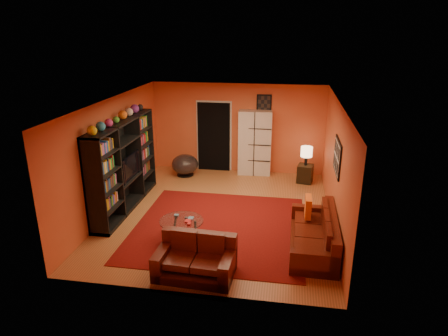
% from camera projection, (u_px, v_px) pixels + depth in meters
% --- Properties ---
extents(floor, '(6.00, 6.00, 0.00)m').
position_uv_depth(floor, '(220.00, 213.00, 9.28)').
color(floor, brown).
rests_on(floor, ground).
extents(ceiling, '(6.00, 6.00, 0.00)m').
position_uv_depth(ceiling, '(220.00, 102.00, 8.42)').
color(ceiling, white).
rests_on(ceiling, wall_back).
extents(wall_back, '(6.00, 0.00, 6.00)m').
position_uv_depth(wall_back, '(238.00, 128.00, 11.64)').
color(wall_back, '#CB512C').
rests_on(wall_back, floor).
extents(wall_front, '(6.00, 0.00, 6.00)m').
position_uv_depth(wall_front, '(186.00, 221.00, 6.06)').
color(wall_front, '#CB512C').
rests_on(wall_front, floor).
extents(wall_left, '(0.00, 6.00, 6.00)m').
position_uv_depth(wall_left, '(114.00, 155.00, 9.24)').
color(wall_left, '#CB512C').
rests_on(wall_left, floor).
extents(wall_right, '(0.00, 6.00, 6.00)m').
position_uv_depth(wall_right, '(336.00, 166.00, 8.47)').
color(wall_right, '#CB512C').
rests_on(wall_right, floor).
extents(rug, '(3.60, 3.60, 0.01)m').
position_uv_depth(rug, '(219.00, 227.00, 8.61)').
color(rug, '#540A09').
rests_on(rug, floor).
extents(doorway, '(0.95, 0.10, 2.04)m').
position_uv_depth(doorway, '(214.00, 137.00, 11.81)').
color(doorway, black).
rests_on(doorway, floor).
extents(wall_art_right, '(0.03, 1.00, 0.70)m').
position_uv_depth(wall_art_right, '(337.00, 157.00, 8.09)').
color(wall_art_right, black).
rests_on(wall_art_right, wall_right).
extents(wall_art_back, '(0.42, 0.03, 0.52)m').
position_uv_depth(wall_art_back, '(264.00, 104.00, 11.26)').
color(wall_art_back, black).
rests_on(wall_art_back, wall_back).
extents(entertainment_unit, '(0.45, 3.00, 2.10)m').
position_uv_depth(entertainment_unit, '(124.00, 165.00, 9.29)').
color(entertainment_unit, black).
rests_on(entertainment_unit, floor).
extents(tv, '(0.99, 0.13, 0.57)m').
position_uv_depth(tv, '(127.00, 167.00, 9.34)').
color(tv, black).
rests_on(tv, entertainment_unit).
extents(sofa, '(0.88, 2.09, 0.85)m').
position_uv_depth(sofa, '(317.00, 235.00, 7.72)').
color(sofa, '#431009').
rests_on(sofa, rug).
extents(loveseat, '(1.38, 0.87, 0.85)m').
position_uv_depth(loveseat, '(196.00, 258.00, 6.93)').
color(loveseat, '#431009').
rests_on(loveseat, rug).
extents(throw_pillow, '(0.12, 0.42, 0.42)m').
position_uv_depth(throw_pillow, '(308.00, 207.00, 8.13)').
color(throw_pillow, orange).
rests_on(throw_pillow, sofa).
extents(coffee_table, '(0.88, 0.88, 0.44)m').
position_uv_depth(coffee_table, '(182.00, 223.00, 7.97)').
color(coffee_table, silver).
rests_on(coffee_table, floor).
extents(storage_cabinet, '(0.96, 0.47, 1.88)m').
position_uv_depth(storage_cabinet, '(255.00, 143.00, 11.50)').
color(storage_cabinet, beige).
rests_on(storage_cabinet, floor).
extents(bowl_chair, '(0.77, 0.77, 0.62)m').
position_uv_depth(bowl_chair, '(185.00, 164.00, 11.56)').
color(bowl_chair, black).
rests_on(bowl_chair, floor).
extents(side_table, '(0.47, 0.47, 0.50)m').
position_uv_depth(side_table, '(305.00, 174.00, 11.07)').
color(side_table, black).
rests_on(side_table, floor).
extents(table_lamp, '(0.32, 0.32, 0.53)m').
position_uv_depth(table_lamp, '(307.00, 152.00, 10.86)').
color(table_lamp, black).
rests_on(table_lamp, side_table).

